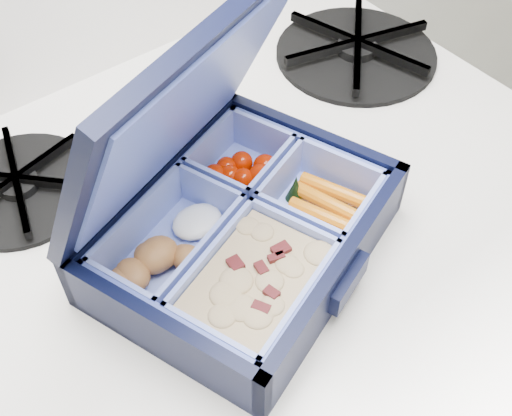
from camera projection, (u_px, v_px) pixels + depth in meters
stove at (259, 385)px, 1.03m from camera, size 0.64×0.64×0.97m
bento_box at (244, 233)px, 0.58m from camera, size 0.31×0.28×0.06m
burner_grate at (357, 46)px, 0.79m from camera, size 0.24×0.24×0.03m
burner_grate_rear at (18, 184)px, 0.64m from camera, size 0.19×0.19×0.02m
fork at (164, 158)px, 0.68m from camera, size 0.09×0.16×0.01m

